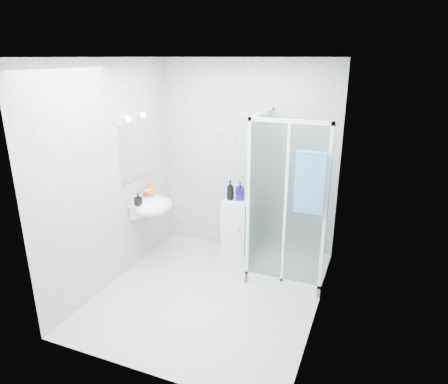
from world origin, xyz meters
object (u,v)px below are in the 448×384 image
at_px(storage_cabinet, 236,228).
at_px(shampoo_bottle_b, 240,191).
at_px(wall_basin, 152,206).
at_px(soap_dispenser_orange, 150,190).
at_px(shower_enclosure, 283,242).
at_px(shampoo_bottle_a, 230,190).
at_px(soap_dispenser_black, 138,199).
at_px(hand_towel, 310,181).

bearing_deg(storage_cabinet, shampoo_bottle_b, 34.36).
bearing_deg(wall_basin, soap_dispenser_orange, 126.09).
xyz_separation_m(shower_enclosure, shampoo_bottle_b, (-0.68, 0.30, 0.49)).
xyz_separation_m(wall_basin, shampoo_bottle_a, (0.86, 0.56, 0.15)).
bearing_deg(wall_basin, soap_dispenser_black, -109.57).
height_order(shower_enclosure, shampoo_bottle_b, shower_enclosure).
relative_size(shower_enclosure, hand_towel, 2.97).
bearing_deg(hand_towel, shower_enclosure, 129.68).
distance_m(wall_basin, shampoo_bottle_a, 1.04).
bearing_deg(soap_dispenser_orange, shampoo_bottle_a, 21.70).
bearing_deg(soap_dispenser_orange, wall_basin, -53.91).
height_order(soap_dispenser_orange, soap_dispenser_black, soap_dispenser_orange).
relative_size(shampoo_bottle_a, soap_dispenser_orange, 1.53).
height_order(shampoo_bottle_a, shampoo_bottle_b, shampoo_bottle_a).
relative_size(storage_cabinet, soap_dispenser_black, 5.04).
xyz_separation_m(wall_basin, soap_dispenser_black, (-0.07, -0.19, 0.15)).
xyz_separation_m(storage_cabinet, soap_dispenser_orange, (-1.06, -0.42, 0.54)).
height_order(shower_enclosure, soap_dispenser_black, shower_enclosure).
bearing_deg(hand_towel, soap_dispenser_black, -177.08).
bearing_deg(shampoo_bottle_a, shower_enclosure, -17.11).
distance_m(shower_enclosure, storage_cabinet, 0.77).
bearing_deg(soap_dispenser_black, wall_basin, 70.43).
xyz_separation_m(wall_basin, storage_cabinet, (0.94, 0.59, -0.39)).
xyz_separation_m(hand_towel, shampoo_bottle_b, (-1.02, 0.70, -0.45)).
relative_size(shampoo_bottle_a, soap_dispenser_black, 1.64).
relative_size(wall_basin, soap_dispenser_orange, 3.23).
relative_size(shampoo_bottle_b, soap_dispenser_orange, 1.41).
relative_size(shower_enclosure, wall_basin, 3.57).
bearing_deg(soap_dispenser_orange, shampoo_bottle_b, 22.21).
relative_size(hand_towel, soap_dispenser_black, 4.19).
xyz_separation_m(storage_cabinet, hand_towel, (1.05, -0.68, 0.98)).
height_order(storage_cabinet, hand_towel, hand_towel).
xyz_separation_m(storage_cabinet, shampoo_bottle_a, (-0.08, -0.03, 0.54)).
height_order(shower_enclosure, storage_cabinet, shower_enclosure).
bearing_deg(soap_dispenser_orange, hand_towel, -6.89).
xyz_separation_m(soap_dispenser_orange, soap_dispenser_black, (0.06, -0.36, -0.01)).
xyz_separation_m(hand_towel, soap_dispenser_orange, (-2.11, 0.26, -0.43)).
height_order(shower_enclosure, wall_basin, shower_enclosure).
height_order(hand_towel, shampoo_bottle_b, hand_towel).
height_order(shampoo_bottle_b, soap_dispenser_orange, shampoo_bottle_b).
height_order(wall_basin, storage_cabinet, wall_basin).
distance_m(storage_cabinet, hand_towel, 1.59).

